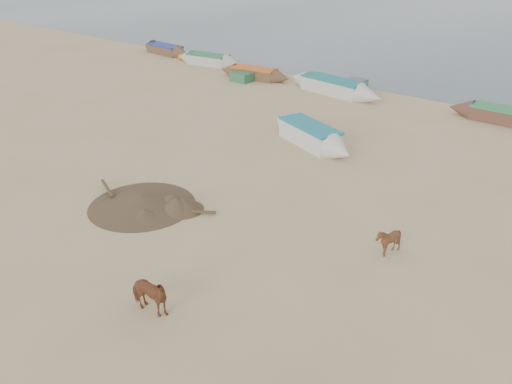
% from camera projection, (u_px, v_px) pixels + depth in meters
% --- Properties ---
extents(ground, '(140.00, 140.00, 0.00)m').
position_uv_depth(ground, '(171.00, 268.00, 14.93)').
color(ground, tan).
rests_on(ground, ground).
extents(cow_adult, '(1.43, 0.84, 1.14)m').
position_uv_depth(cow_adult, '(149.00, 296.00, 12.89)').
color(cow_adult, brown).
rests_on(cow_adult, ground).
extents(calf_front, '(1.17, 1.14, 0.98)m').
position_uv_depth(calf_front, '(388.00, 241.00, 15.39)').
color(calf_front, '#5A311C').
rests_on(calf_front, ground).
extents(near_canoe, '(5.94, 3.21, 0.99)m').
position_uv_depth(near_canoe, '(310.00, 134.00, 23.78)').
color(near_canoe, silver).
rests_on(near_canoe, ground).
extents(debris_pile, '(5.07, 5.07, 0.43)m').
position_uv_depth(debris_pile, '(142.00, 200.00, 18.36)').
color(debris_pile, brown).
rests_on(debris_pile, ground).
extents(waterline_canoes, '(58.33, 3.70, 0.97)m').
position_uv_depth(waterline_canoes, '(435.00, 103.00, 28.59)').
color(waterline_canoes, brown).
rests_on(waterline_canoes, ground).
extents(beach_clutter, '(42.42, 4.61, 0.64)m').
position_uv_depth(beach_clutter, '(498.00, 120.00, 26.24)').
color(beach_clutter, '#2F6A46').
rests_on(beach_clutter, ground).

